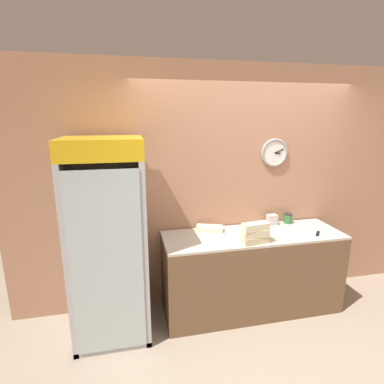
% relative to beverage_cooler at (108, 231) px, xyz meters
% --- Properties ---
extents(ground_plane, '(14.00, 14.00, 0.00)m').
position_rel_beverage_cooler_xyz_m(ground_plane, '(1.51, -0.87, -1.07)').
color(ground_plane, gray).
extents(wall_back, '(5.20, 0.09, 2.70)m').
position_rel_beverage_cooler_xyz_m(wall_back, '(1.51, 0.35, 0.28)').
color(wall_back, '#AD7A5B').
rests_on(wall_back, ground_plane).
extents(prep_counter, '(1.95, 0.62, 0.91)m').
position_rel_beverage_cooler_xyz_m(prep_counter, '(1.51, -0.01, -0.62)').
color(prep_counter, brown).
rests_on(prep_counter, ground_plane).
extents(beverage_cooler, '(0.71, 0.70, 1.96)m').
position_rel_beverage_cooler_xyz_m(beverage_cooler, '(0.00, 0.00, 0.00)').
color(beverage_cooler, '#B2B7BC').
rests_on(beverage_cooler, ground_plane).
extents(sandwich_stack_bottom, '(0.28, 0.14, 0.07)m').
position_rel_beverage_cooler_xyz_m(sandwich_stack_bottom, '(1.42, -0.24, -0.13)').
color(sandwich_stack_bottom, beige).
rests_on(sandwich_stack_bottom, prep_counter).
extents(sandwich_stack_middle, '(0.28, 0.13, 0.07)m').
position_rel_beverage_cooler_xyz_m(sandwich_stack_middle, '(1.42, -0.24, -0.06)').
color(sandwich_stack_middle, beige).
rests_on(sandwich_stack_middle, sandwich_stack_bottom).
extents(sandwich_stack_top, '(0.28, 0.14, 0.07)m').
position_rel_beverage_cooler_xyz_m(sandwich_stack_top, '(1.42, -0.24, 0.02)').
color(sandwich_stack_top, beige).
rests_on(sandwich_stack_top, sandwich_stack_middle).
extents(sandwich_flat_left, '(0.31, 0.21, 0.06)m').
position_rel_beverage_cooler_xyz_m(sandwich_flat_left, '(1.07, 0.18, -0.13)').
color(sandwich_flat_left, beige).
rests_on(sandwich_flat_left, prep_counter).
extents(chefs_knife, '(0.22, 0.25, 0.02)m').
position_rel_beverage_cooler_xyz_m(chefs_knife, '(2.21, -0.13, -0.16)').
color(chefs_knife, silver).
rests_on(chefs_knife, prep_counter).
extents(condiment_jar, '(0.10, 0.10, 0.12)m').
position_rel_beverage_cooler_xyz_m(condiment_jar, '(2.05, 0.23, -0.11)').
color(condiment_jar, '#336B38').
rests_on(condiment_jar, prep_counter).
extents(napkin_dispenser, '(0.11, 0.09, 0.12)m').
position_rel_beverage_cooler_xyz_m(napkin_dispenser, '(1.84, 0.22, -0.10)').
color(napkin_dispenser, '#B7B2AD').
rests_on(napkin_dispenser, prep_counter).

